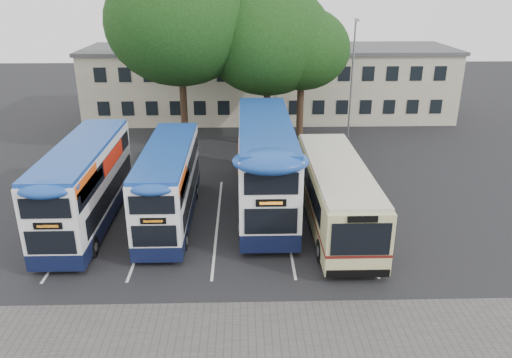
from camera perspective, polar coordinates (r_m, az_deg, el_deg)
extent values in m
plane|color=black|center=(21.66, 5.10, -10.71)|extent=(120.00, 120.00, 0.00)
cube|color=#595654|center=(17.52, 0.09, -19.62)|extent=(40.00, 6.00, 0.01)
cube|color=silver|center=(27.21, -19.36, -4.82)|extent=(0.12, 11.00, 0.01)
cube|color=silver|center=(26.34, -12.07, -4.91)|extent=(0.12, 11.00, 0.01)
cube|color=silver|center=(25.93, -4.42, -4.91)|extent=(0.12, 11.00, 0.01)
cube|color=silver|center=(25.98, 3.34, -4.82)|extent=(0.12, 11.00, 0.01)
cube|color=silver|center=(26.49, 10.93, -4.65)|extent=(0.12, 11.00, 0.01)
cube|color=#B3A690|center=(46.03, 1.49, 10.90)|extent=(32.00, 8.00, 6.00)
cube|color=#4C4C4F|center=(45.57, 1.52, 14.67)|extent=(32.40, 8.40, 0.30)
cube|color=black|center=(42.38, 1.75, 8.16)|extent=(30.00, 0.06, 1.20)
cube|color=black|center=(41.82, 1.79, 11.89)|extent=(30.00, 0.06, 1.20)
cylinder|color=gray|center=(39.71, 10.88, 11.00)|extent=(0.14, 0.14, 9.00)
cube|color=gray|center=(39.16, 11.36, 17.48)|extent=(0.12, 0.80, 0.12)
cube|color=gray|center=(38.78, 11.48, 17.36)|extent=(0.25, 0.50, 0.12)
cylinder|color=black|center=(36.35, -8.26, 8.29)|extent=(0.50, 0.50, 6.63)
ellipsoid|color=black|center=(35.50, -8.77, 17.28)|extent=(9.94, 9.94, 8.45)
cylinder|color=black|center=(36.88, 1.26, 8.00)|extent=(0.50, 0.50, 5.75)
ellipsoid|color=black|center=(36.04, 1.32, 15.67)|extent=(9.07, 9.07, 7.71)
cylinder|color=black|center=(36.75, 5.05, 7.51)|extent=(0.50, 0.50, 5.31)
ellipsoid|color=black|center=(35.92, 5.29, 14.59)|extent=(6.66, 6.66, 5.66)
cube|color=#0E1433|center=(26.77, -18.54, -3.58)|extent=(2.39, 10.04, 0.77)
cube|color=white|center=(26.06, -19.02, 0.13)|extent=(2.39, 10.04, 2.96)
cube|color=#1A459F|center=(25.57, -19.43, 3.33)|extent=(2.34, 9.84, 0.29)
cube|color=black|center=(26.61, -18.64, -1.27)|extent=(2.43, 8.89, 0.96)
cube|color=black|center=(25.84, -19.20, 1.52)|extent=(2.43, 9.47, 0.86)
cube|color=#FF5B15|center=(22.36, -18.79, -0.08)|extent=(0.02, 3.06, 0.53)
cube|color=black|center=(21.74, -22.70, -4.98)|extent=(1.15, 0.06, 0.29)
cylinder|color=black|center=(29.70, -18.97, -1.52)|extent=(0.29, 0.96, 0.96)
cylinder|color=black|center=(29.13, -14.91, -1.51)|extent=(0.29, 0.96, 0.96)
cylinder|color=black|center=(24.43, -23.04, -7.23)|extent=(0.29, 0.96, 0.96)
cylinder|color=black|center=(23.73, -18.14, -7.40)|extent=(0.29, 0.96, 0.96)
cube|color=red|center=(26.59, -15.98, 2.45)|extent=(0.02, 3.83, 0.81)
cube|color=#0E1433|center=(26.18, -9.72, -3.39)|extent=(2.24, 9.43, 0.72)
cube|color=white|center=(25.50, -9.97, 0.18)|extent=(2.24, 9.43, 2.78)
cube|color=#1A459F|center=(25.02, -10.18, 3.25)|extent=(2.20, 9.24, 0.27)
cube|color=black|center=(26.03, -9.78, -1.17)|extent=(2.28, 8.35, 0.90)
cube|color=black|center=(25.28, -10.06, 1.51)|extent=(2.28, 8.89, 0.81)
cube|color=#FF5B15|center=(22.08, -8.33, -0.01)|extent=(0.02, 2.87, 0.49)
cube|color=black|center=(21.25, -11.68, -4.72)|extent=(1.08, 0.06, 0.27)
cylinder|color=black|center=(28.88, -10.98, -1.42)|extent=(0.27, 0.90, 0.90)
cylinder|color=black|center=(28.61, -6.97, -1.39)|extent=(0.27, 0.90, 0.90)
cylinder|color=black|center=(23.71, -13.13, -6.94)|extent=(0.27, 0.90, 0.90)
cylinder|color=black|center=(23.38, -8.22, -6.99)|extent=(0.27, 0.90, 0.90)
cube|color=#0E1433|center=(27.34, 1.02, -1.62)|extent=(2.74, 11.50, 0.88)
cube|color=white|center=(26.57, 1.05, 2.61)|extent=(2.74, 11.50, 3.40)
cube|color=#1A459F|center=(26.06, 1.08, 6.26)|extent=(2.68, 11.27, 0.33)
cube|color=black|center=(27.20, 1.01, 0.98)|extent=(2.78, 10.19, 1.10)
cube|color=black|center=(26.33, 1.06, 4.19)|extent=(2.78, 10.85, 0.99)
cube|color=#FF5B15|center=(22.67, 4.99, 2.80)|extent=(0.02, 3.51, 0.60)
cube|color=black|center=(21.24, 1.73, -2.75)|extent=(1.31, 0.06, 0.33)
cylinder|color=black|center=(30.50, -1.58, 0.45)|extent=(0.33, 1.10, 1.10)
cylinder|color=black|center=(30.59, 3.07, 0.49)|extent=(0.33, 1.10, 1.10)
cylinder|color=black|center=(23.99, -1.56, -5.70)|extent=(0.33, 1.10, 1.10)
cylinder|color=black|center=(24.11, 4.36, -5.61)|extent=(0.33, 1.10, 1.10)
cube|color=#CECA89|center=(25.25, 9.14, -1.62)|extent=(2.71, 10.86, 2.77)
cube|color=beige|center=(24.72, 9.34, 1.44)|extent=(2.61, 10.42, 0.22)
cube|color=black|center=(25.57, 8.99, -0.19)|extent=(2.75, 8.69, 0.98)
cube|color=maroon|center=(25.43, 9.08, -2.58)|extent=(2.74, 10.88, 0.13)
cube|color=black|center=(20.30, 11.90, -6.77)|extent=(2.39, 0.06, 1.41)
cylinder|color=black|center=(22.30, 7.50, -8.18)|extent=(0.33, 1.09, 1.09)
cylinder|color=black|center=(22.81, 13.66, -7.93)|extent=(0.33, 1.09, 1.09)
cylinder|color=black|center=(28.48, 5.44, -1.23)|extent=(0.33, 1.09, 1.09)
cylinder|color=black|center=(28.88, 10.28, -1.17)|extent=(0.33, 1.09, 1.09)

